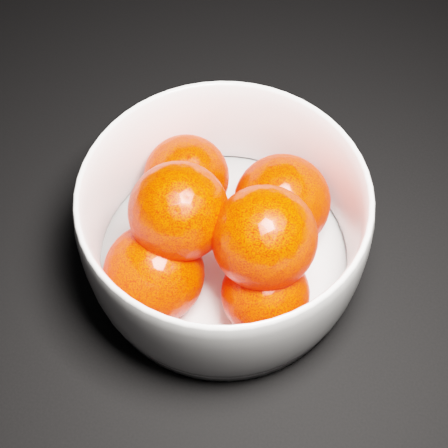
# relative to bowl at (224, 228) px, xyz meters

# --- Properties ---
(ground) EXTENTS (3.00, 3.00, 0.00)m
(ground) POSITION_rel_bowl_xyz_m (-0.25, 0.25, -0.06)
(ground) COLOR black
(ground) RESTS_ON ground
(bowl) EXTENTS (0.24, 0.24, 0.12)m
(bowl) POSITION_rel_bowl_xyz_m (0.00, 0.00, 0.00)
(bowl) COLOR white
(bowl) RESTS_ON ground
(orange_pile) EXTENTS (0.18, 0.18, 0.13)m
(orange_pile) POSITION_rel_bowl_xyz_m (-0.00, -0.01, 0.01)
(orange_pile) COLOR #FF1800
(orange_pile) RESTS_ON bowl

